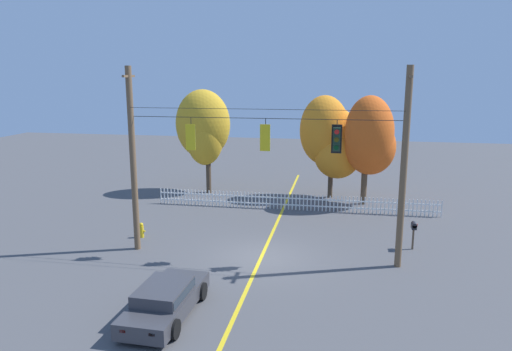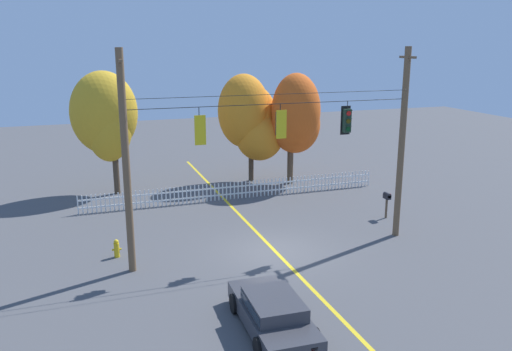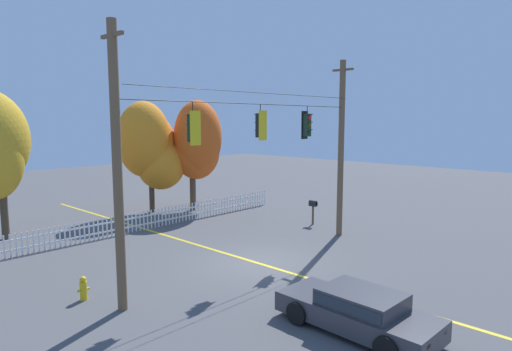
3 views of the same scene
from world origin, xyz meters
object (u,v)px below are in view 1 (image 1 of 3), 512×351
traffic_signal_southbound_primary (265,137)px  fire_hydrant (142,230)px  traffic_signal_westbound_side (337,139)px  traffic_signal_eastbound_side (191,137)px  autumn_oak_far_east (370,139)px  autumn_maple_near_fence (204,128)px  roadside_mailbox (414,227)px  autumn_maple_mid (331,139)px  parked_car (165,299)px

traffic_signal_southbound_primary → fire_hydrant: traffic_signal_southbound_primary is taller
traffic_signal_westbound_side → traffic_signal_eastbound_side: bearing=-179.8°
autumn_oak_far_east → traffic_signal_westbound_side: bearing=-101.0°
autumn_maple_near_fence → roadside_mailbox: bearing=-35.6°
autumn_maple_mid → roadside_mailbox: size_ratio=5.12×
traffic_signal_southbound_primary → parked_car: traffic_signal_southbound_primary is taller
traffic_signal_eastbound_side → autumn_oak_far_east: autumn_oak_far_east is taller
autumn_maple_mid → fire_hydrant: 13.66m
roadside_mailbox → traffic_signal_eastbound_side: bearing=-167.3°
autumn_maple_mid → parked_car: 18.00m
parked_car → traffic_signal_westbound_side: bearing=46.9°
autumn_maple_near_fence → roadside_mailbox: size_ratio=5.36×
parked_car → roadside_mailbox: bearing=41.4°
traffic_signal_southbound_primary → autumn_maple_mid: autumn_maple_mid is taller
traffic_signal_southbound_primary → autumn_maple_near_fence: (-6.09, 11.36, -0.96)m
autumn_maple_near_fence → parked_car: bearing=-78.1°
traffic_signal_eastbound_side → autumn_maple_mid: size_ratio=0.21×
autumn_maple_mid → fire_hydrant: (-9.03, -9.63, -3.52)m
traffic_signal_eastbound_side → autumn_maple_near_fence: 11.73m
autumn_maple_near_fence → autumn_oak_far_east: bearing=-8.5°
autumn_oak_far_east → roadside_mailbox: autumn_oak_far_east is taller
parked_car → roadside_mailbox: (9.11, 8.04, 0.46)m
traffic_signal_westbound_side → autumn_oak_far_east: (1.88, 9.70, -1.22)m
parked_car → roadside_mailbox: size_ratio=3.37×
traffic_signal_southbound_primary → autumn_maple_near_fence: size_ratio=0.19×
parked_car → fire_hydrant: parked_car is taller
parked_car → roadside_mailbox: roadside_mailbox is taller
traffic_signal_westbound_side → fire_hydrant: traffic_signal_westbound_side is taller
autumn_maple_near_fence → parked_car: size_ratio=1.59×
roadside_mailbox → autumn_maple_mid: bearing=114.8°
traffic_signal_eastbound_side → traffic_signal_westbound_side: size_ratio=1.00×
traffic_signal_eastbound_side → autumn_maple_near_fence: (-2.81, 11.36, -0.90)m
fire_hydrant → roadside_mailbox: bearing=3.0°
traffic_signal_eastbound_side → autumn_oak_far_east: 12.73m
autumn_oak_far_east → parked_car: size_ratio=1.54×
traffic_signal_southbound_primary → roadside_mailbox: bearing=18.6°
traffic_signal_southbound_primary → autumn_maple_near_fence: bearing=118.2°
autumn_oak_far_east → parked_car: bearing=-115.3°
fire_hydrant → traffic_signal_westbound_side: bearing=-9.2°
autumn_maple_near_fence → parked_car: 17.95m
traffic_signal_southbound_primary → autumn_oak_far_east: autumn_oak_far_east is taller
autumn_oak_far_east → roadside_mailbox: (1.77, -7.48, -3.11)m
autumn_maple_mid → autumn_maple_near_fence: bearing=178.8°
autumn_oak_far_east → roadside_mailbox: 8.29m
autumn_maple_near_fence → fire_hydrant: size_ratio=9.22×
autumn_maple_mid → parked_car: autumn_maple_mid is taller
autumn_maple_mid → autumn_oak_far_east: size_ratio=0.99×
traffic_signal_westbound_side → parked_car: size_ratio=0.32×
autumn_oak_far_east → fire_hydrant: (-11.38, -8.17, -3.80)m
traffic_signal_southbound_primary → autumn_maple_mid: size_ratio=0.20×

